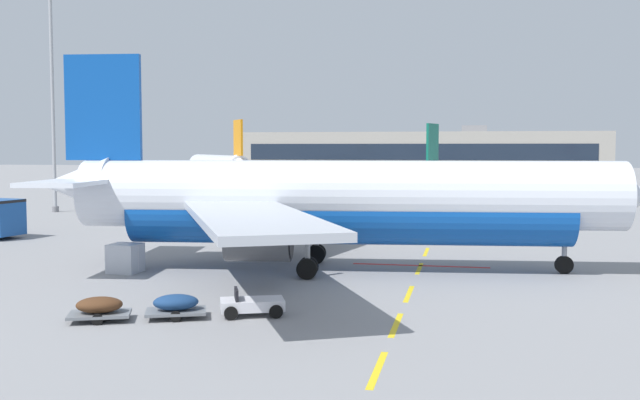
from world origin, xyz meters
name	(u,v)px	position (x,y,z in m)	size (l,w,h in m)	color
apron_paint_markings	(433,236)	(18.00, 36.50, 0.00)	(8.00, 92.73, 0.01)	yellow
airliner_foreground	(337,201)	(13.50, 19.37, 3.95)	(34.82, 34.40, 12.20)	silver
airliner_far_center	(218,167)	(-20.61, 96.17, 3.59)	(27.18, 29.12, 11.09)	silver
airliner_far_right	(460,176)	(19.54, 77.51, 3.15)	(26.40, 27.23, 9.73)	silver
baggage_train	(177,305)	(9.15, 6.66, 0.52)	(8.55, 4.49, 1.14)	silver
uld_cargo_container	(125,258)	(2.10, 16.35, 0.80)	(1.70, 1.66, 1.60)	#B7BCC6
apron_light_mast_near	(52,70)	(-22.74, 50.18, 15.14)	(1.80, 1.80, 24.27)	slate
terminal_satellite	(420,154)	(8.56, 162.78, 5.31)	(88.37, 19.19, 12.19)	#9E998E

